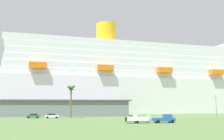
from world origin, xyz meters
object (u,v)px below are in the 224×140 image
(small_boat_on_trailer, at_px, (140,119))
(parked_car_green_wagon, at_px, (33,116))
(palm_tree, at_px, (71,92))
(parked_car_white_van, at_px, (52,116))
(street_lamp, at_px, (216,102))
(cruise_ship, at_px, (150,85))
(pickup_truck, at_px, (165,119))

(small_boat_on_trailer, distance_m, parked_car_green_wagon, 43.63)
(palm_tree, height_order, parked_car_white_van, palm_tree)
(street_lamp, bearing_deg, parked_car_white_van, 175.88)
(parked_car_white_van, bearing_deg, cruise_ship, 42.21)
(parked_car_white_van, bearing_deg, parked_car_green_wagon, 168.55)
(small_boat_on_trailer, xyz_separation_m, palm_tree, (-14.83, 32.25, 8.38))
(cruise_ship, relative_size, parked_car_white_van, 45.69)
(street_lamp, bearing_deg, pickup_truck, -140.33)
(street_lamp, bearing_deg, parked_car_green_wagon, 175.19)
(cruise_ship, bearing_deg, parked_car_green_wagon, -141.50)
(small_boat_on_trailer, xyz_separation_m, parked_car_green_wagon, (-27.65, 33.75, -0.13))
(cruise_ship, bearing_deg, parked_car_white_van, -137.79)
(pickup_truck, height_order, street_lamp, street_lamp)
(parked_car_green_wagon, bearing_deg, palm_tree, -6.66)
(small_boat_on_trailer, xyz_separation_m, parked_car_white_van, (-21.28, 32.46, -0.13))
(small_boat_on_trailer, height_order, palm_tree, palm_tree)
(street_lamp, distance_m, parked_car_green_wagon, 68.82)
(palm_tree, bearing_deg, parked_car_white_van, 178.17)
(cruise_ship, distance_m, small_boat_on_trailer, 92.77)
(cruise_ship, xyz_separation_m, parked_car_white_van, (-57.02, -51.71, -15.73))
(parked_car_white_van, bearing_deg, small_boat_on_trailer, -56.75)
(small_boat_on_trailer, distance_m, parked_car_white_van, 38.81)
(small_boat_on_trailer, relative_size, street_lamp, 0.87)
(parked_car_green_wagon, bearing_deg, street_lamp, -4.81)
(street_lamp, bearing_deg, palm_tree, 175.62)
(small_boat_on_trailer, distance_m, street_lamp, 49.67)
(cruise_ship, height_order, small_boat_on_trailer, cruise_ship)
(small_boat_on_trailer, height_order, parked_car_green_wagon, small_boat_on_trailer)
(street_lamp, relative_size, parked_car_green_wagon, 1.95)
(cruise_ship, height_order, street_lamp, cruise_ship)
(cruise_ship, relative_size, small_boat_on_trailer, 29.16)
(palm_tree, distance_m, parked_car_green_wagon, 15.46)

